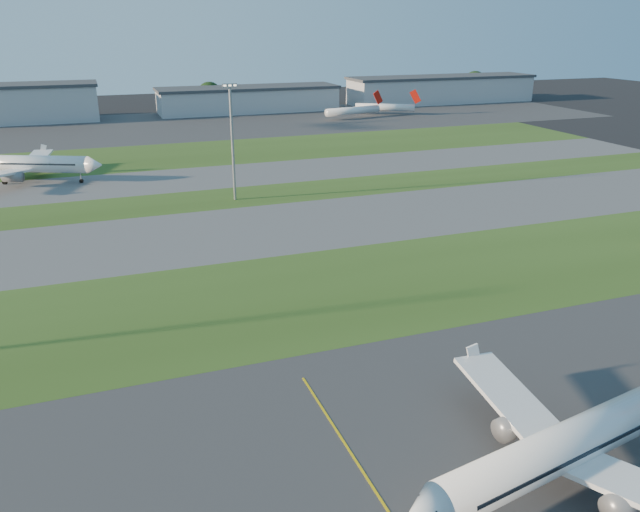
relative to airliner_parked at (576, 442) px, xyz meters
name	(u,v)px	position (x,y,z in m)	size (l,w,h in m)	color
grass_strip_a	(220,307)	(-21.76, 46.10, -4.08)	(300.00, 34.00, 0.01)	#2D4717
taxiway_a	(185,237)	(-21.76, 79.10, -4.08)	(300.00, 32.00, 0.01)	#515154
grass_strip_b	(168,204)	(-21.76, 104.10, -4.08)	(300.00, 18.00, 0.01)	#2D4717
taxiway_b	(156,182)	(-21.76, 126.10, -4.08)	(300.00, 26.00, 0.01)	#515154
grass_strip_c	(144,157)	(-21.76, 159.10, -4.08)	(300.00, 40.00, 0.01)	#2D4717
apron_far	(129,128)	(-21.76, 219.10, -4.08)	(400.00, 80.00, 0.01)	#333335
airliner_parked	(576,442)	(0.00, 0.00, 0.00)	(36.99, 31.11, 11.63)	white
airliner_taxiing	(22,164)	(-53.36, 137.33, 0.49)	(39.02, 33.23, 13.03)	white
mini_jet_near	(353,111)	(69.46, 212.72, -0.80)	(28.40, 8.06, 9.48)	white
mini_jet_far	(385,107)	(87.31, 218.37, -0.80)	(25.88, 15.35, 9.48)	white
light_mast_centre	(232,135)	(-6.76, 102.10, 10.73)	(3.20, 0.70, 25.80)	gray
hangar_west	(5,104)	(-66.76, 249.10, 3.55)	(71.40, 23.00, 15.20)	#92949A
hangar_east	(248,99)	(33.24, 249.10, 1.55)	(81.60, 23.00, 11.20)	#92949A
hangar_far_east	(441,89)	(133.24, 249.10, 2.55)	(96.90, 23.00, 13.20)	#92949A
tree_mid_west	(72,103)	(-41.76, 260.10, 1.75)	(9.90, 9.90, 10.80)	black
tree_mid_east	(210,94)	(18.24, 263.10, 2.73)	(11.55, 11.55, 12.60)	black
tree_east	(359,91)	(93.24, 261.10, 2.08)	(10.45, 10.45, 11.40)	black
tree_far_east	(475,83)	(163.24, 265.10, 3.38)	(12.65, 12.65, 13.80)	black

